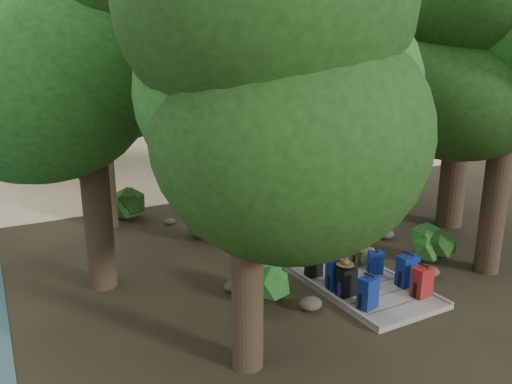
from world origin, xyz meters
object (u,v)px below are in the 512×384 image
duffel_right_black (334,239)px  kayak (83,179)px  backpack_right_a (422,280)px  backpack_right_b (407,269)px  backpack_left_b (347,280)px  backpack_left_c (337,272)px  lone_suitcase_on_sand (189,173)px  sun_lounger (236,160)px  backpack_right_c (376,261)px  suitcase_on_boardwalk (314,264)px  backpack_left_a (368,291)px  backpack_right_d (360,253)px  duffel_right_khaki (361,253)px

duffel_right_black → kayak: duffel_right_black is taller
backpack_right_a → backpack_right_b: 0.54m
backpack_left_b → kayak: backpack_left_b is taller
backpack_left_b → duffel_right_black: (1.45, 2.31, -0.11)m
backpack_left_c → duffel_right_black: size_ratio=1.00×
duffel_right_black → lone_suitcase_on_sand: lone_suitcase_on_sand is taller
lone_suitcase_on_sand → kayak: size_ratio=0.22×
sun_lounger → backpack_right_c: bearing=-83.9°
suitcase_on_boardwalk → backpack_right_b: bearing=-40.5°
sun_lounger → backpack_left_b: bearing=-88.9°
backpack_right_b → suitcase_on_boardwalk: 2.04m
duffel_right_black → sun_lounger: size_ratio=0.36×
backpack_right_b → sun_lounger: bearing=82.1°
backpack_left_b → backpack_right_b: (1.46, -0.26, 0.04)m
backpack_left_a → suitcase_on_boardwalk: backpack_left_a is taller
backpack_left_b → backpack_left_a: bearing=-90.2°
backpack_left_b → sun_lounger: bearing=70.4°
backpack_left_b → backpack_left_c: bearing=83.9°
backpack_right_a → duffel_right_black: 3.11m
backpack_left_c → lone_suitcase_on_sand: backpack_left_c is taller
backpack_left_c → duffel_right_black: (1.43, 1.94, -0.14)m
backpack_right_d → sun_lounger: backpack_right_d is taller
backpack_right_a → lone_suitcase_on_sand: backpack_right_a is taller
suitcase_on_boardwalk → lone_suitcase_on_sand: bearing=85.8°
backpack_right_c → backpack_right_d: size_ratio=1.01×
backpack_left_a → suitcase_on_boardwalk: size_ratio=1.23×
backpack_left_c → sun_lounger: (3.82, 12.49, -0.14)m
duffel_right_black → suitcase_on_boardwalk: (-1.50, -1.21, 0.06)m
suitcase_on_boardwalk → sun_lounger: 12.38m
duffel_right_black → suitcase_on_boardwalk: bearing=-120.7°
lone_suitcase_on_sand → kayak: 4.29m
backpack_right_a → backpack_right_b: backpack_right_b is taller
backpack_right_a → backpack_right_c: (-0.05, 1.36, -0.07)m
lone_suitcase_on_sand → sun_lounger: (2.89, 1.45, 0.01)m
backpack_right_d → backpack_right_c: bearing=-93.4°
backpack_left_c → backpack_right_b: 1.58m
backpack_right_c → duffel_right_black: 1.75m
duffel_right_black → sun_lounger: 10.81m
duffel_right_khaki → backpack_left_a: bearing=-146.7°
backpack_left_a → backpack_left_c: 1.00m
backpack_left_b → suitcase_on_boardwalk: bearing=89.9°
backpack_right_c → suitcase_on_boardwalk: suitcase_on_boardwalk is taller
backpack_left_a → backpack_right_d: backpack_left_a is taller
backpack_left_c → backpack_left_b: bearing=-86.9°
duffel_right_khaki → suitcase_on_boardwalk: size_ratio=1.01×
suitcase_on_boardwalk → sun_lounger: bearing=73.1°
lone_suitcase_on_sand → backpack_left_b: bearing=-107.9°
backpack_right_b → backpack_right_d: size_ratio=1.34×
duffel_right_khaki → kayak: (-4.45, 11.90, -0.15)m
backpack_left_a → backpack_right_b: bearing=1.4°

